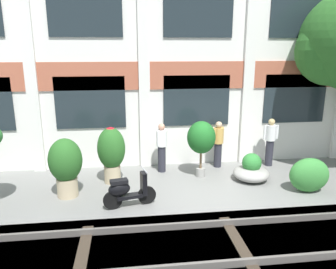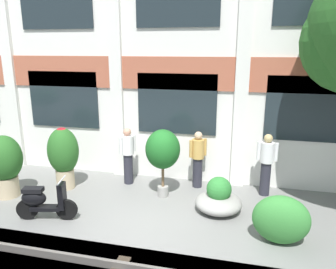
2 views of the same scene
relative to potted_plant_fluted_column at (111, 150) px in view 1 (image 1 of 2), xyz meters
name	(u,v)px [view 1 (image 1 of 2)]	position (x,y,z in m)	size (l,w,h in m)	color
ground_plane	(214,193)	(2.85, -1.19, -1.02)	(80.00, 80.00, 0.00)	slate
apartment_facade	(196,33)	(2.85, 1.60, 3.45)	(17.99, 0.64, 8.99)	silver
rail_tracks	(244,249)	(2.85, -3.64, -1.15)	(25.63, 2.80, 0.43)	#4C473F
potted_plant_fluted_column	(111,150)	(0.00, 0.00, 0.00)	(0.83, 0.83, 1.72)	tan
potted_plant_tall_urn	(201,138)	(2.76, 0.11, 0.24)	(0.89, 0.89, 1.80)	gray
potted_plant_glazed_jar	(66,164)	(-1.19, -0.83, -0.09)	(0.90, 0.90, 1.64)	tan
potted_plant_wide_bowl	(251,170)	(4.25, -0.38, -0.71)	(1.11, 1.11, 0.86)	gray
scooter_second_parked	(127,191)	(0.44, -1.68, -0.58)	(1.37, 0.58, 0.98)	black
resident_by_doorway	(162,146)	(1.59, 0.72, -0.15)	(0.35, 0.44, 1.63)	#282833
resident_watching_tracks	(270,141)	(5.36, 0.83, -0.13)	(0.53, 0.34, 1.66)	#282833
resident_near_plants	(218,143)	(3.55, 0.93, -0.17)	(0.44, 0.35, 1.59)	#282833
topiary_hedge	(309,175)	(5.56, -1.38, -0.52)	(1.12, 0.70, 0.99)	#388438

